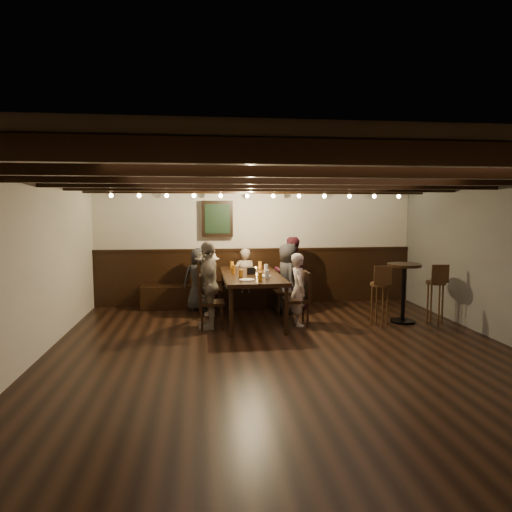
{
  "coord_description": "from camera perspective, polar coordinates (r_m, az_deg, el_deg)",
  "views": [
    {
      "loc": [
        -1.11,
        -5.77,
        1.96
      ],
      "look_at": [
        -0.27,
        1.3,
        1.21
      ],
      "focal_mm": 32.0,
      "sensor_mm": 36.0,
      "label": 1
    }
  ],
  "objects": [
    {
      "name": "dining_table",
      "position": [
        7.96,
        -0.63,
        -2.72
      ],
      "size": [
        1.01,
        2.2,
        0.82
      ],
      "rotation": [
        0.0,
        0.0,
        0.01
      ],
      "color": "black",
      "rests_on": "floor"
    },
    {
      "name": "chair_left_far",
      "position": [
        7.55,
        -5.68,
        -6.95
      ],
      "size": [
        0.41,
        0.41,
        0.89
      ],
      "rotation": [
        0.0,
        0.0,
        -1.56
      ],
      "color": "black",
      "rests_on": "floor"
    },
    {
      "name": "condiment_caddy",
      "position": [
        7.89,
        -0.59,
        -1.86
      ],
      "size": [
        0.15,
        0.1,
        0.12
      ],
      "primitive_type": "cube",
      "color": "black",
      "rests_on": "dining_table"
    },
    {
      "name": "person_left_near",
      "position": [
        8.37,
        -6.11,
        -3.37
      ],
      "size": [
        0.46,
        0.78,
        1.2
      ],
      "primitive_type": "imported",
      "rotation": [
        0.0,
        0.0,
        -1.56
      ],
      "color": "gray",
      "rests_on": "floor"
    },
    {
      "name": "pint_a",
      "position": [
        8.6,
        -3.04,
        -1.15
      ],
      "size": [
        0.07,
        0.07,
        0.14
      ],
      "primitive_type": "cylinder",
      "color": "#BF7219",
      "rests_on": "dining_table"
    },
    {
      "name": "chair_left_near",
      "position": [
        8.43,
        -5.89,
        -5.37
      ],
      "size": [
        0.46,
        0.46,
        0.99
      ],
      "rotation": [
        0.0,
        0.0,
        -1.56
      ],
      "color": "black",
      "rests_on": "floor"
    },
    {
      "name": "chair_right_near",
      "position": [
        8.59,
        3.79,
        -5.42
      ],
      "size": [
        0.39,
        0.39,
        0.85
      ],
      "rotation": [
        0.0,
        0.0,
        1.58
      ],
      "color": "black",
      "rests_on": "floor"
    },
    {
      "name": "person_bench_right",
      "position": [
        8.99,
        4.39,
        -2.07
      ],
      "size": [
        0.69,
        0.54,
        1.4
      ],
      "primitive_type": "imported",
      "rotation": [
        0.0,
        0.0,
        3.15
      ],
      "color": "#531C2B",
      "rests_on": "floor"
    },
    {
      "name": "person_right_far",
      "position": [
        7.67,
        5.36,
        -4.18
      ],
      "size": [
        0.3,
        0.45,
        1.22
      ],
      "primitive_type": "imported",
      "rotation": [
        0.0,
        0.0,
        1.58
      ],
      "color": "#B49E99",
      "rests_on": "floor"
    },
    {
      "name": "room",
      "position": [
        8.07,
        -0.89,
        -0.31
      ],
      "size": [
        7.0,
        7.0,
        7.0
      ],
      "color": "black",
      "rests_on": "ground"
    },
    {
      "name": "pint_f",
      "position": [
        7.42,
        1.4,
        -2.28
      ],
      "size": [
        0.07,
        0.07,
        0.14
      ],
      "primitive_type": "cylinder",
      "color": "silver",
      "rests_on": "dining_table"
    },
    {
      "name": "person_bench_centre",
      "position": [
        9.01,
        -1.42,
        -2.75
      ],
      "size": [
        0.43,
        0.29,
        1.18
      ],
      "primitive_type": "imported",
      "rotation": [
        0.0,
        0.0,
        3.15
      ],
      "color": "#9F917F",
      "rests_on": "floor"
    },
    {
      "name": "pint_e",
      "position": [
        7.47,
        -1.9,
        -2.23
      ],
      "size": [
        0.07,
        0.07,
        0.14
      ],
      "primitive_type": "cylinder",
      "color": "#BF7219",
      "rests_on": "dining_table"
    },
    {
      "name": "bar_stool_left",
      "position": [
        7.87,
        15.21,
        -5.76
      ],
      "size": [
        0.33,
        0.35,
        1.03
      ],
      "rotation": [
        0.0,
        0.0,
        -0.13
      ],
      "color": "#352211",
      "rests_on": "floor"
    },
    {
      "name": "pint_d",
      "position": [
        8.17,
        1.29,
        -1.52
      ],
      "size": [
        0.07,
        0.07,
        0.14
      ],
      "primitive_type": "cylinder",
      "color": "silver",
      "rests_on": "dining_table"
    },
    {
      "name": "bar_stool_right",
      "position": [
        8.34,
        21.49,
        -5.32
      ],
      "size": [
        0.32,
        0.34,
        1.03
      ],
      "rotation": [
        0.0,
        0.0,
        -0.07
      ],
      "color": "#352211",
      "rests_on": "floor"
    },
    {
      "name": "high_top_table",
      "position": [
        8.21,
        17.97,
        -3.35
      ],
      "size": [
        0.57,
        0.57,
        1.02
      ],
      "color": "black",
      "rests_on": "floor"
    },
    {
      "name": "plate_far",
      "position": [
        7.67,
        0.97,
        -2.48
      ],
      "size": [
        0.24,
        0.24,
        0.01
      ],
      "primitive_type": "cylinder",
      "color": "white",
      "rests_on": "dining_table"
    },
    {
      "name": "person_left_far",
      "position": [
        7.47,
        -5.96,
        -3.61
      ],
      "size": [
        0.36,
        0.84,
        1.43
      ],
      "primitive_type": "imported",
      "rotation": [
        0.0,
        0.0,
        -1.56
      ],
      "color": "gray",
      "rests_on": "floor"
    },
    {
      "name": "pint_c",
      "position": [
        8.01,
        -2.85,
        -1.68
      ],
      "size": [
        0.07,
        0.07,
        0.14
      ],
      "primitive_type": "cylinder",
      "color": "#BF7219",
      "rests_on": "dining_table"
    },
    {
      "name": "chair_right_far",
      "position": [
        7.73,
        5.11,
        -6.6
      ],
      "size": [
        0.42,
        0.42,
        0.91
      ],
      "rotation": [
        0.0,
        0.0,
        1.58
      ],
      "color": "black",
      "rests_on": "floor"
    },
    {
      "name": "plate_near",
      "position": [
        7.24,
        -1.16,
        -2.99
      ],
      "size": [
        0.24,
        0.24,
        0.01
      ],
      "primitive_type": "cylinder",
      "color": "white",
      "rests_on": "dining_table"
    },
    {
      "name": "candle",
      "position": [
        8.25,
        -0.05,
        -1.76
      ],
      "size": [
        0.05,
        0.05,
        0.05
      ],
      "primitive_type": "cylinder",
      "color": "beige",
      "rests_on": "dining_table"
    },
    {
      "name": "pint_b",
      "position": [
        8.61,
        0.51,
        -1.13
      ],
      "size": [
        0.07,
        0.07,
        0.14
      ],
      "primitive_type": "cylinder",
      "color": "#BF7219",
      "rests_on": "dining_table"
    },
    {
      "name": "person_bench_left",
      "position": [
        8.81,
        -7.16,
        -2.87
      ],
      "size": [
        0.6,
        0.39,
        1.22
      ],
      "primitive_type": "imported",
      "rotation": [
        0.0,
        0.0,
        3.15
      ],
      "color": "#2A2A2D",
      "rests_on": "floor"
    },
    {
      "name": "pint_g",
      "position": [
        7.16,
        0.52,
        -2.59
      ],
      "size": [
        0.07,
        0.07,
        0.14
      ],
      "primitive_type": "cylinder",
      "color": "#BF7219",
      "rests_on": "dining_table"
    },
    {
      "name": "person_right_near",
      "position": [
        8.53,
        4.02,
        -2.8
      ],
      "size": [
        0.43,
        0.65,
        1.31
      ],
      "primitive_type": "imported",
      "rotation": [
        0.0,
        0.0,
        1.58
      ],
      "color": "#252426",
      "rests_on": "floor"
    }
  ]
}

